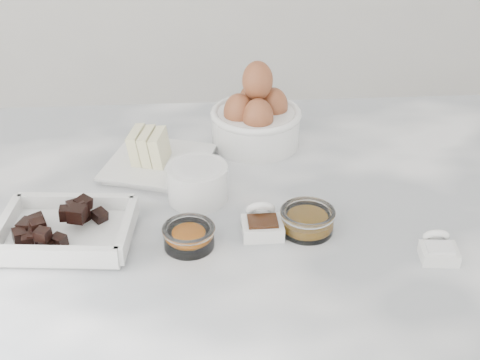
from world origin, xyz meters
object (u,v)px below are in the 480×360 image
butter_plate (156,157)px  vanilla_spoon (262,223)px  salt_spoon (438,249)px  chocolate_dish (66,227)px  honey_bowl (307,220)px  egg_bowl (256,118)px  sugar_ramekin (197,181)px  zest_bowl (189,235)px

butter_plate → vanilla_spoon: bearing=-50.7°
butter_plate → vanilla_spoon: 0.25m
vanilla_spoon → salt_spoon: (0.23, -0.07, -0.00)m
butter_plate → salt_spoon: 0.47m
chocolate_dish → salt_spoon: 0.51m
honey_bowl → salt_spoon: 0.18m
butter_plate → egg_bowl: egg_bowl is taller
sugar_ramekin → zest_bowl: 0.12m
butter_plate → vanilla_spoon: size_ratio=2.82×
sugar_ramekin → vanilla_spoon: bearing=-46.4°
vanilla_spoon → salt_spoon: size_ratio=1.12×
honey_bowl → zest_bowl: honey_bowl is taller
egg_bowl → butter_plate: bearing=-155.5°
chocolate_dish → honey_bowl: 0.34m
butter_plate → sugar_ramekin: size_ratio=2.14×
butter_plate → honey_bowl: bearing=-41.1°
honey_bowl → egg_bowl: bearing=100.4°
egg_bowl → sugar_ramekin: bearing=-120.9°
zest_bowl → salt_spoon: 0.34m
salt_spoon → zest_bowl: bearing=172.1°
chocolate_dish → egg_bowl: egg_bowl is taller
chocolate_dish → butter_plate: bearing=58.8°
sugar_ramekin → zest_bowl: (-0.01, -0.12, -0.01)m
zest_bowl → chocolate_dish: bearing=171.7°
butter_plate → zest_bowl: (0.05, -0.22, -0.00)m
butter_plate → vanilla_spoon: butter_plate is taller
honey_bowl → salt_spoon: bearing=-23.3°
egg_bowl → vanilla_spoon: (-0.01, -0.27, -0.03)m
chocolate_dish → honey_bowl: bearing=0.1°
chocolate_dish → butter_plate: butter_plate is taller
honey_bowl → vanilla_spoon: size_ratio=1.12×
egg_bowl → vanilla_spoon: size_ratio=2.26×
butter_plate → sugar_ramekin: (0.07, -0.10, 0.01)m
butter_plate → salt_spoon: bearing=-34.3°
sugar_ramekin → egg_bowl: size_ratio=0.59×
egg_bowl → zest_bowl: bearing=-111.7°
chocolate_dish → egg_bowl: size_ratio=1.23×
butter_plate → zest_bowl: size_ratio=2.70×
chocolate_dish → zest_bowl: 0.17m
butter_plate → honey_bowl: (0.22, -0.19, -0.00)m
honey_bowl → vanilla_spoon: vanilla_spoon is taller
zest_bowl → vanilla_spoon: (0.10, 0.03, -0.00)m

